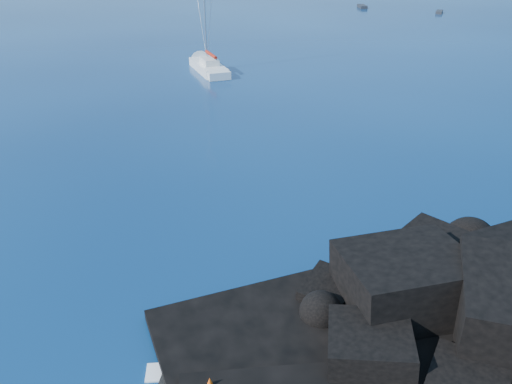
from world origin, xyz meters
TOP-DOWN VIEW (x-y plane):
  - headland at (13.00, 3.00)m, footprint 24.00×24.00m
  - surf_foam at (5.00, 5.00)m, footprint 10.00×8.00m
  - sailboat at (-2.17, 50.77)m, footprint 7.21×13.33m
  - marker_cone at (2.24, 1.61)m, footprint 0.45×0.45m
  - distant_boat_a at (29.07, 116.43)m, footprint 1.68×5.00m
  - distant_boat_b at (44.33, 106.34)m, footprint 2.82×4.45m

SIDE VIEW (x-z plane):
  - headland at x=13.00m, z-range -1.80..1.80m
  - surf_foam at x=5.00m, z-range -0.03..0.03m
  - sailboat at x=-2.17m, z-range -6.92..6.92m
  - distant_boat_a at x=29.07m, z-range -0.33..0.33m
  - distant_boat_b at x=44.33m, z-range -0.28..0.28m
  - marker_cone at x=2.24m, z-range 0.35..0.96m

